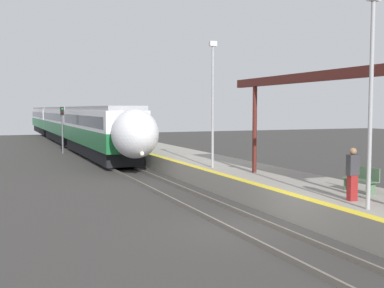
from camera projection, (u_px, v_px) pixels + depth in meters
The scene contains 11 objects.
ground_plane at pixel (250, 228), 15.24m from camera, with size 120.00×120.00×0.00m, color #383533.
rail_left at pixel (229, 228), 14.96m from camera, with size 0.08×90.00×0.15m, color slate.
rail_right at pixel (269, 224), 15.51m from camera, with size 0.08×90.00×0.15m, color slate.
train at pixel (66, 122), 52.71m from camera, with size 2.73×58.92×3.97m.
platform_right at pixel (342, 206), 16.60m from camera, with size 4.00×64.00×0.91m.
platform_bench at pixel (361, 179), 16.67m from camera, with size 0.44×1.47×0.89m.
person_waiting at pixel (353, 173), 15.07m from camera, with size 0.36×0.22×1.68m.
railway_signal at pixel (62, 125), 40.46m from camera, with size 0.28×0.28×3.94m.
lamppost_near at pixel (371, 88), 13.60m from camera, with size 0.36×0.20×6.14m.
lamppost_mid at pixel (213, 97), 23.37m from camera, with size 0.36×0.20×6.14m.
station_canopy at pixel (324, 80), 17.97m from camera, with size 2.02×11.31×4.25m.
Camera 1 is at (-7.44, -13.16, 3.80)m, focal length 45.00 mm.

